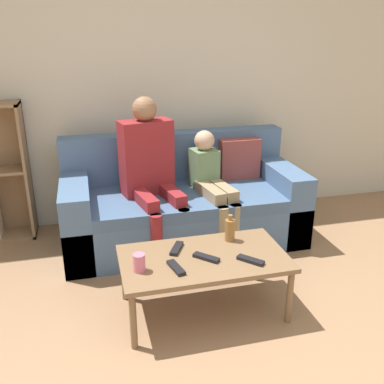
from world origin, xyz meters
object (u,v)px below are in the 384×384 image
(person_adult, at_px, (150,165))
(cup_near, at_px, (139,263))
(bottle, at_px, (230,230))
(tv_remote_0, at_px, (251,260))
(coffee_table, at_px, (204,262))
(person_child, at_px, (212,183))
(tv_remote_1, at_px, (176,268))
(couch, at_px, (183,206))
(tv_remote_2, at_px, (177,248))
(tv_remote_3, at_px, (206,258))

(person_adult, relative_size, cup_near, 11.38)
(bottle, bearing_deg, tv_remote_0, -84.30)
(coffee_table, bearing_deg, bottle, 36.56)
(person_adult, distance_m, person_child, 0.53)
(person_adult, distance_m, tv_remote_0, 1.23)
(tv_remote_1, bearing_deg, cup_near, 156.98)
(couch, bearing_deg, cup_near, -115.10)
(cup_near, height_order, tv_remote_0, cup_near)
(coffee_table, xyz_separation_m, bottle, (0.23, 0.17, 0.12))
(cup_near, distance_m, tv_remote_2, 0.33)
(person_child, height_order, tv_remote_0, person_child)
(couch, distance_m, coffee_table, 1.05)
(person_child, distance_m, bottle, 0.74)
(tv_remote_3, relative_size, bottle, 0.84)
(cup_near, distance_m, tv_remote_1, 0.22)
(coffee_table, height_order, tv_remote_3, tv_remote_3)
(tv_remote_2, bearing_deg, tv_remote_0, -4.80)
(person_child, distance_m, tv_remote_2, 0.92)
(person_adult, xyz_separation_m, person_child, (0.50, -0.07, -0.17))
(person_adult, xyz_separation_m, tv_remote_3, (0.18, -1.01, -0.31))
(tv_remote_1, height_order, tv_remote_2, same)
(tv_remote_3, distance_m, bottle, 0.31)
(person_child, relative_size, bottle, 5.10)
(couch, relative_size, tv_remote_3, 12.70)
(couch, height_order, person_child, person_child)
(tv_remote_0, bearing_deg, coffee_table, 110.52)
(person_adult, height_order, person_child, person_adult)
(tv_remote_0, bearing_deg, person_child, 44.00)
(couch, relative_size, person_adult, 1.59)
(couch, xyz_separation_m, tv_remote_0, (0.14, -1.18, 0.11))
(cup_near, bearing_deg, tv_remote_0, -5.42)
(tv_remote_0, relative_size, tv_remote_1, 0.90)
(tv_remote_2, xyz_separation_m, bottle, (0.37, 0.04, 0.07))
(cup_near, distance_m, bottle, 0.68)
(cup_near, relative_size, tv_remote_1, 0.61)
(person_child, bearing_deg, bottle, -106.69)
(coffee_table, bearing_deg, tv_remote_1, -152.09)
(person_child, xyz_separation_m, cup_near, (-0.73, -0.97, -0.09))
(tv_remote_0, bearing_deg, person_adult, 68.93)
(coffee_table, xyz_separation_m, person_adult, (-0.17, 0.97, 0.36))
(coffee_table, bearing_deg, cup_near, -170.44)
(person_child, bearing_deg, couch, 136.21)
(bottle, bearing_deg, cup_near, -159.53)
(tv_remote_1, bearing_deg, coffee_table, 14.75)
(coffee_table, height_order, tv_remote_1, tv_remote_1)
(couch, height_order, bottle, couch)
(couch, relative_size, coffee_table, 1.90)
(person_adult, distance_m, tv_remote_2, 0.91)
(couch, distance_m, person_child, 0.35)
(person_child, height_order, cup_near, person_child)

